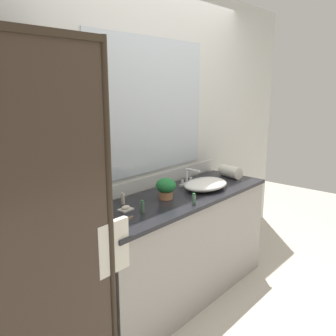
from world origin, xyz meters
name	(u,v)px	position (x,y,z in m)	size (l,w,h in m)	color
ground_plane	(179,296)	(0.00, 0.00, 0.00)	(8.00, 8.00, 0.00)	beige
wall_back_with_mirror	(149,141)	(0.00, 0.34, 1.31)	(4.40, 0.06, 2.60)	silver
vanity_cabinet	(179,247)	(0.00, 0.01, 0.45)	(1.80, 0.58, 0.90)	#9E9993
shower_enclosure	(48,237)	(-1.28, -0.19, 1.02)	(1.20, 0.59, 2.00)	#2D2319
sink_basin	(206,184)	(0.28, -0.05, 0.94)	(0.44, 0.31, 0.09)	white
faucet	(188,179)	(0.28, 0.14, 0.95)	(0.17, 0.16, 0.15)	silver
potted_plant	(166,187)	(-0.14, 0.03, 0.99)	(0.16, 0.16, 0.16)	#B77A51
soap_dish	(126,209)	(-0.53, 0.07, 0.91)	(0.10, 0.07, 0.04)	silver
amenity_bottle_shampoo	(142,207)	(-0.48, -0.06, 0.94)	(0.03, 0.03, 0.09)	#4C7056
amenity_bottle_lotion	(123,199)	(-0.44, 0.19, 0.94)	(0.03, 0.03, 0.08)	silver
amenity_bottle_conditioner	(194,199)	(-0.11, -0.22, 0.94)	(0.03, 0.03, 0.08)	#4C7056
rolled_towel_near_edge	(230,172)	(0.76, 0.00, 0.96)	(0.11, 0.11, 0.22)	silver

